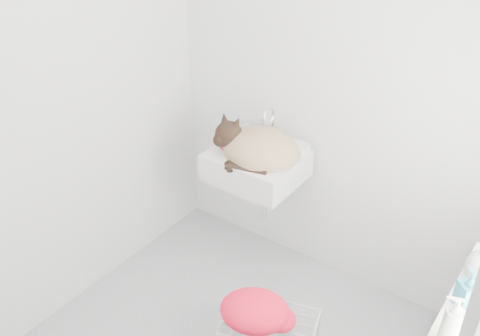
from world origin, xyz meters
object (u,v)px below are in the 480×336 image
Objects in this scene: sink at (257,153)px; bottle_b at (464,306)px; bottle_c at (478,277)px; cat at (256,149)px.

sink is 1.48m from bottle_b.
cat is at bearing 166.58° from bottle_c.
cat reaches higher than bottle_c.
cat is at bearing -58.63° from sink.
bottle_c is (1.38, -0.34, 0.00)m from sink.
sink is 2.93× the size of bottle_c.
sink is at bearing 158.19° from bottle_b.
bottle_c is at bearing -14.03° from sink.
sink is 0.05m from cat.
bottle_b is at bearing -20.68° from cat.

